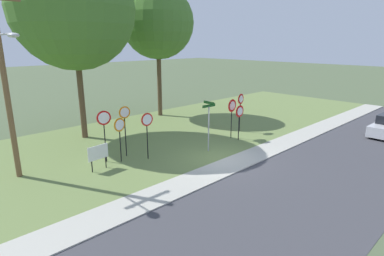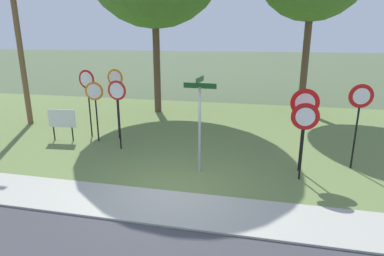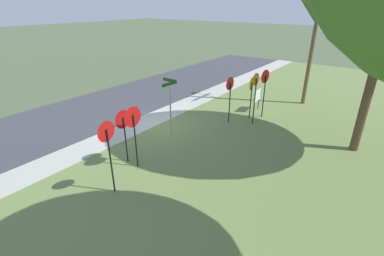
# 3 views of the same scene
# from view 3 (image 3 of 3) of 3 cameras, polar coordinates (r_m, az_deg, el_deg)

# --- Properties ---
(ground_plane) EXTENTS (160.00, 160.00, 0.00)m
(ground_plane) POSITION_cam_3_polar(r_m,az_deg,el_deg) (15.02, -7.25, 0.35)
(ground_plane) COLOR #4C5B3D
(road_asphalt) EXTENTS (44.00, 6.40, 0.01)m
(road_asphalt) POSITION_cam_3_polar(r_m,az_deg,el_deg) (18.46, -18.20, 3.95)
(road_asphalt) COLOR #3D3D42
(road_asphalt) RESTS_ON ground_plane
(sidewalk_strip) EXTENTS (44.00, 1.60, 0.06)m
(sidewalk_strip) POSITION_cam_3_polar(r_m,az_deg,el_deg) (15.53, -9.41, 1.16)
(sidewalk_strip) COLOR #ADAA9E
(sidewalk_strip) RESTS_ON ground_plane
(grass_median) EXTENTS (44.00, 12.00, 0.04)m
(grass_median) POSITION_cam_3_polar(r_m,az_deg,el_deg) (12.07, 14.12, -6.46)
(grass_median) COLOR olive
(grass_median) RESTS_ON ground_plane
(stop_sign_near_left) EXTENTS (0.73, 0.16, 2.71)m
(stop_sign_near_left) POSITION_cam_3_polar(r_m,az_deg,el_deg) (15.96, 14.67, 8.88)
(stop_sign_near_left) COLOR black
(stop_sign_near_left) RESTS_ON grass_median
(stop_sign_near_right) EXTENTS (0.69, 0.14, 2.33)m
(stop_sign_near_right) POSITION_cam_3_polar(r_m,az_deg,el_deg) (15.71, 12.04, 7.79)
(stop_sign_near_right) COLOR black
(stop_sign_near_right) RESTS_ON grass_median
(stop_sign_far_left) EXTENTS (0.69, 0.11, 2.50)m
(stop_sign_far_left) POSITION_cam_3_polar(r_m,az_deg,el_deg) (14.89, 7.76, 7.70)
(stop_sign_far_left) COLOR black
(stop_sign_far_left) RESTS_ON grass_median
(stop_sign_far_center) EXTENTS (0.65, 0.11, 2.77)m
(stop_sign_far_center) POSITION_cam_3_polar(r_m,az_deg,el_deg) (14.87, 12.84, 7.98)
(stop_sign_far_center) COLOR black
(stop_sign_far_center) RESTS_ON grass_median
(yield_sign_near_left) EXTENTS (0.82, 0.10, 2.53)m
(yield_sign_near_left) POSITION_cam_3_polar(r_m,az_deg,el_deg) (10.67, -11.95, 1.12)
(yield_sign_near_left) COLOR black
(yield_sign_near_left) RESTS_ON grass_median
(yield_sign_near_right) EXTENTS (0.71, 0.12, 2.64)m
(yield_sign_near_right) POSITION_cam_3_polar(r_m,az_deg,el_deg) (9.34, -16.95, -2.45)
(yield_sign_near_right) COLOR black
(yield_sign_near_right) RESTS_ON grass_median
(yield_sign_far_left) EXTENTS (0.76, 0.10, 2.24)m
(yield_sign_far_left) POSITION_cam_3_polar(r_m,az_deg,el_deg) (11.24, -13.88, 0.81)
(yield_sign_far_left) COLOR black
(yield_sign_far_left) RESTS_ON grass_median
(street_name_post) EXTENTS (0.96, 0.82, 2.87)m
(street_name_post) POSITION_cam_3_polar(r_m,az_deg,el_deg) (13.15, -4.48, 5.17)
(street_name_post) COLOR #9EA0A8
(street_name_post) RESTS_ON grass_median
(utility_pole) EXTENTS (2.10, 2.52, 8.76)m
(utility_pole) POSITION_cam_3_polar(r_m,az_deg,el_deg) (18.81, 23.49, 18.54)
(utility_pole) COLOR brown
(utility_pole) RESTS_ON grass_median
(notice_board) EXTENTS (1.10, 0.13, 1.25)m
(notice_board) POSITION_cam_3_polar(r_m,az_deg,el_deg) (17.25, 13.16, 6.19)
(notice_board) COLOR black
(notice_board) RESTS_ON grass_median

